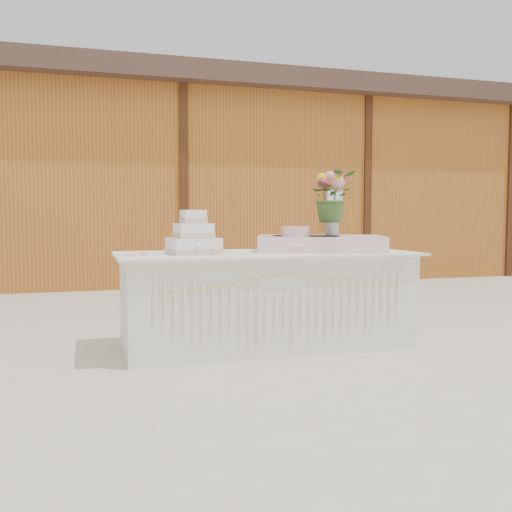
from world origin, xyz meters
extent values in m
plane|color=beige|center=(0.00, 0.00, 0.00)|extent=(80.00, 80.00, 0.00)
cube|color=#A35E22|center=(0.00, 6.00, 1.50)|extent=(12.00, 4.00, 3.00)
cube|color=#3F2B23|center=(0.00, 6.00, 3.15)|extent=(12.60, 4.60, 0.30)
cube|color=white|center=(0.00, 0.00, 0.38)|extent=(2.28, 0.88, 0.75)
cube|color=white|center=(0.00, 0.00, 0.76)|extent=(2.40, 1.00, 0.02)
cube|color=white|center=(-0.60, -0.02, 0.83)|extent=(0.40, 0.40, 0.12)
cube|color=#E1A88E|center=(-0.60, -0.02, 0.79)|extent=(0.41, 0.41, 0.03)
cube|color=white|center=(-0.60, -0.02, 0.95)|extent=(0.28, 0.28, 0.11)
cube|color=#E1A88E|center=(-0.60, -0.02, 0.92)|extent=(0.30, 0.30, 0.03)
cube|color=white|center=(-0.60, -0.02, 1.06)|extent=(0.19, 0.19, 0.10)
cube|color=#E1A88E|center=(-0.60, -0.02, 1.03)|extent=(0.20, 0.20, 0.03)
cylinder|color=white|center=(0.22, -0.08, 0.78)|extent=(0.25, 0.25, 0.02)
cylinder|color=white|center=(0.22, -0.08, 0.81)|extent=(0.07, 0.07, 0.05)
cylinder|color=white|center=(0.22, -0.08, 0.84)|extent=(0.29, 0.29, 0.01)
cylinder|color=#E5A5AE|center=(0.22, -0.08, 0.91)|extent=(0.23, 0.23, 0.14)
cube|color=#FFD4CD|center=(0.47, 0.01, 0.84)|extent=(1.17, 0.89, 0.13)
cylinder|color=#B1B1B6|center=(0.59, 0.03, 0.98)|extent=(0.12, 0.12, 0.16)
imported|color=#385D25|center=(0.59, 0.03, 1.28)|extent=(0.41, 0.36, 0.43)
camera|label=1|loc=(-1.41, -4.39, 1.06)|focal=40.00mm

